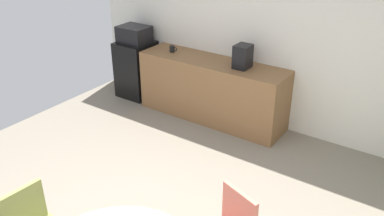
{
  "coord_description": "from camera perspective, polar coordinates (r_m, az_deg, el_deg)",
  "views": [
    {
      "loc": [
        2.08,
        -1.97,
        2.87
      ],
      "look_at": [
        -0.08,
        1.18,
        0.95
      ],
      "focal_mm": 37.84,
      "sensor_mm": 36.0,
      "label": 1
    }
  ],
  "objects": [
    {
      "name": "wall_back",
      "position": [
        5.61,
        11.48,
        9.9
      ],
      "size": [
        6.0,
        0.1,
        2.6
      ],
      "primitive_type": "cube",
      "color": "white",
      "rests_on": "ground_plane"
    },
    {
      "name": "counter_block",
      "position": [
        5.93,
        2.79,
        2.56
      ],
      "size": [
        2.22,
        0.6,
        0.9
      ],
      "primitive_type": "cube",
      "color": "brown",
      "rests_on": "ground_plane"
    },
    {
      "name": "mini_fridge",
      "position": [
        6.75,
        -7.83,
        5.47
      ],
      "size": [
        0.54,
        0.54,
        0.91
      ],
      "primitive_type": "cube",
      "color": "black",
      "rests_on": "ground_plane"
    },
    {
      "name": "microwave",
      "position": [
        6.56,
        -8.15,
        10.25
      ],
      "size": [
        0.48,
        0.38,
        0.26
      ],
      "primitive_type": "cube",
      "color": "black",
      "rests_on": "mini_fridge"
    },
    {
      "name": "mug_white",
      "position": [
        6.12,
        -2.79,
        8.35
      ],
      "size": [
        0.13,
        0.08,
        0.09
      ],
      "color": "black",
      "rests_on": "counter_block"
    },
    {
      "name": "coffee_maker",
      "position": [
        5.49,
        7.16,
        7.21
      ],
      "size": [
        0.2,
        0.24,
        0.32
      ],
      "primitive_type": "cube",
      "color": "black",
      "rests_on": "counter_block"
    }
  ]
}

